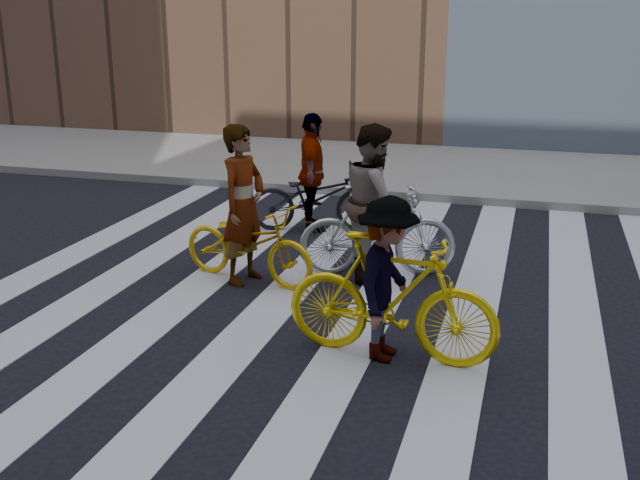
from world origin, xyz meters
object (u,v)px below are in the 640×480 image
at_px(bike_dark_rear, 315,197).
at_px(rider_rear, 312,173).
at_px(bike_yellow_left, 248,243).
at_px(rider_mid, 374,202).
at_px(bike_yellow_right, 391,298).
at_px(rider_right, 387,280).
at_px(rider_left, 243,205).
at_px(bike_silver_mid, 378,231).

xyz_separation_m(bike_dark_rear, rider_rear, (-0.05, 0.00, 0.38)).
bearing_deg(bike_dark_rear, bike_yellow_left, 161.14).
bearing_deg(bike_dark_rear, rider_mid, -158.89).
distance_m(bike_yellow_right, rider_rear, 4.52).
bearing_deg(rider_right, rider_rear, 29.82).
bearing_deg(rider_mid, bike_dark_rear, 20.32).
height_order(rider_left, rider_right, rider_left).
distance_m(bike_yellow_left, bike_dark_rear, 2.40).
height_order(bike_yellow_left, bike_yellow_right, bike_yellow_right).
distance_m(bike_silver_mid, rider_right, 2.36).
height_order(bike_yellow_left, rider_mid, rider_mid).
bearing_deg(bike_silver_mid, rider_mid, 73.85).
relative_size(bike_dark_rear, rider_right, 1.23).
height_order(bike_yellow_right, rider_rear, rider_rear).
relative_size(bike_yellow_right, rider_rear, 1.15).
bearing_deg(rider_right, bike_dark_rear, 29.24).
distance_m(bike_yellow_left, bike_yellow_right, 2.68).
bearing_deg(rider_rear, bike_dark_rear, -105.36).
height_order(rider_right, rider_rear, rider_rear).
distance_m(bike_silver_mid, rider_left, 1.71).
xyz_separation_m(bike_silver_mid, rider_left, (-1.54, -0.64, 0.39)).
height_order(bike_yellow_left, rider_right, rider_right).
xyz_separation_m(rider_right, rider_rear, (-1.97, 4.03, 0.10)).
xyz_separation_m(bike_yellow_left, bike_yellow_right, (2.12, -1.64, 0.13)).
bearing_deg(rider_right, bike_silver_mid, 17.92).
bearing_deg(bike_silver_mid, rider_left, 96.33).
bearing_deg(bike_yellow_right, rider_mid, 20.26).
relative_size(bike_dark_rear, rider_mid, 1.02).
bearing_deg(rider_mid, rider_left, 97.00).
distance_m(bike_yellow_right, rider_left, 2.74).
bearing_deg(bike_yellow_left, bike_yellow_right, -113.71).
height_order(rider_left, rider_rear, rider_left).
height_order(bike_yellow_left, bike_dark_rear, bike_dark_rear).
xyz_separation_m(bike_yellow_left, rider_left, (-0.05, 0.00, 0.49)).
distance_m(bike_dark_rear, rider_right, 4.47).
xyz_separation_m(bike_yellow_left, rider_mid, (1.44, 0.64, 0.48)).
bearing_deg(rider_left, rider_right, -113.71).
bearing_deg(rider_mid, rider_right, 179.21).
bearing_deg(bike_dark_rear, rider_rear, 74.64).
xyz_separation_m(rider_mid, rider_rear, (-1.35, 1.75, -0.07)).
xyz_separation_m(rider_left, rider_mid, (1.49, 0.64, -0.01)).
bearing_deg(bike_yellow_right, bike_silver_mid, 19.10).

